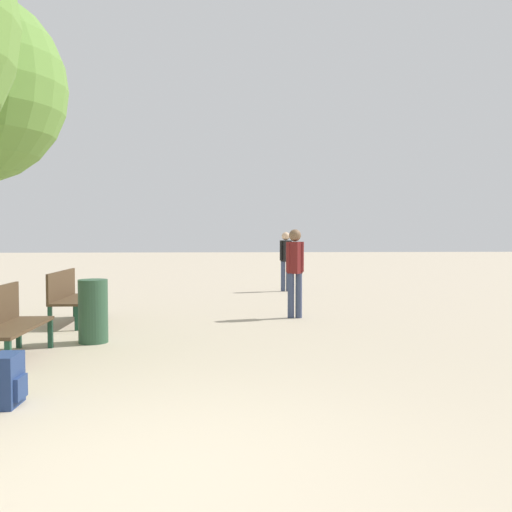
# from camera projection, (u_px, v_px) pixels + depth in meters

# --- Properties ---
(ground_plane) EXTENTS (80.00, 80.00, 0.00)m
(ground_plane) POSITION_uv_depth(u_px,v_px,m) (131.00, 473.00, 3.76)
(ground_plane) COLOR #B7A88E
(bench_row_1) EXTENTS (0.51, 1.60, 0.91)m
(bench_row_1) POSITION_uv_depth(u_px,v_px,m) (5.00, 320.00, 7.01)
(bench_row_1) COLOR #4C3823
(bench_row_1) RESTS_ON ground_plane
(bench_row_2) EXTENTS (0.51, 1.60, 0.91)m
(bench_row_2) POSITION_uv_depth(u_px,v_px,m) (69.00, 294.00, 9.88)
(bench_row_2) COLOR #4C3823
(bench_row_2) RESTS_ON ground_plane
(backpack) EXTENTS (0.26, 0.37, 0.48)m
(backpack) POSITION_uv_depth(u_px,v_px,m) (7.00, 380.00, 5.20)
(backpack) COLOR navy
(backpack) RESTS_ON ground_plane
(pedestrian_near) EXTENTS (0.33, 0.29, 1.63)m
(pedestrian_near) POSITION_uv_depth(u_px,v_px,m) (295.00, 267.00, 10.47)
(pedestrian_near) COLOR #384260
(pedestrian_near) RESTS_ON ground_plane
(pedestrian_mid) EXTENTS (0.32, 0.27, 1.58)m
(pedestrian_mid) POSITION_uv_depth(u_px,v_px,m) (286.00, 257.00, 15.18)
(pedestrian_mid) COLOR #384260
(pedestrian_mid) RESTS_ON ground_plane
(trash_bin) EXTENTS (0.42, 0.42, 0.91)m
(trash_bin) POSITION_uv_depth(u_px,v_px,m) (93.00, 311.00, 8.15)
(trash_bin) COLOR #2D5138
(trash_bin) RESTS_ON ground_plane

